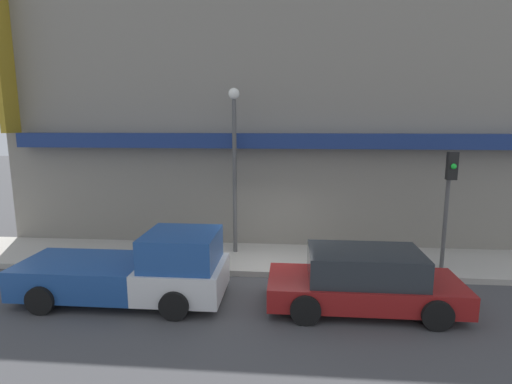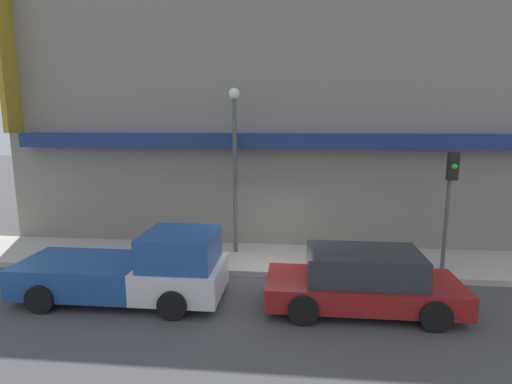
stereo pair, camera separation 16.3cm
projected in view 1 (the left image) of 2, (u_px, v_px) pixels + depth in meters
name	position (u px, v px, depth m)	size (l,w,h in m)	color
ground_plane	(271.00, 278.00, 11.80)	(80.00, 80.00, 0.00)	#424244
sidewalk	(273.00, 259.00, 13.15)	(36.00, 2.78, 0.18)	#ADA89E
building	(277.00, 116.00, 15.16)	(19.80, 3.80, 9.66)	gray
pickup_truck	(137.00, 270.00, 10.23)	(5.26, 2.17, 1.82)	silver
parked_car	(364.00, 280.00, 9.76)	(4.65, 2.07, 1.48)	maroon
fire_hydrant	(350.00, 258.00, 12.15)	(0.16, 0.16, 0.57)	yellow
street_lamp	(234.00, 152.00, 13.05)	(0.36, 0.36, 5.44)	#4C4C4C
traffic_light	(449.00, 189.00, 11.63)	(0.28, 0.42, 3.53)	#4C4C4C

